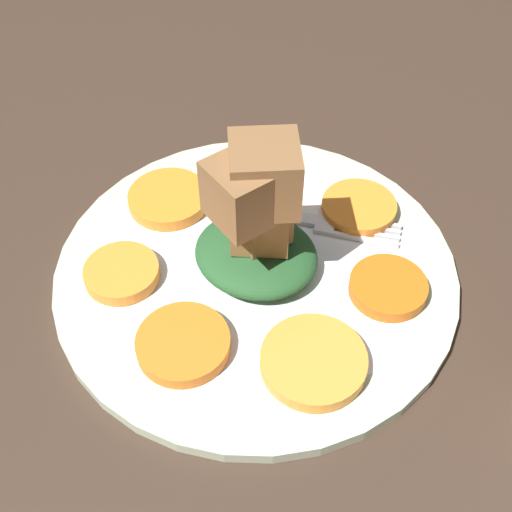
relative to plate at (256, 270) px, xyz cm
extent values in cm
cube|color=#38281E|center=(0.00, 0.00, -1.52)|extent=(120.00, 120.00, 2.00)
cylinder|color=beige|center=(0.00, 0.00, -0.02)|extent=(29.84, 29.84, 1.00)
cylinder|color=white|center=(0.00, 0.00, 0.03)|extent=(23.87, 23.87, 1.00)
cylinder|color=orange|center=(9.43, -2.25, 1.09)|extent=(6.49, 6.49, 1.02)
cylinder|color=orange|center=(7.85, 5.90, 1.09)|extent=(5.45, 5.45, 1.02)
cylinder|color=orange|center=(0.52, 8.77, 1.09)|extent=(6.30, 6.30, 1.02)
cylinder|color=orange|center=(-7.56, 5.68, 1.09)|extent=(6.98, 6.98, 1.02)
cylinder|color=orange|center=(-9.42, -2.47, 1.09)|extent=(5.56, 5.56, 1.02)
cylinder|color=orange|center=(-4.32, -8.90, 1.09)|extent=(5.94, 5.94, 1.02)
cylinder|color=orange|center=(4.29, -8.03, 1.09)|extent=(5.46, 5.46, 1.02)
ellipsoid|color=#235128|center=(0.00, 0.00, 1.80)|extent=(9.18, 8.26, 2.44)
cube|color=olive|center=(0.45, -0.65, 5.03)|extent=(5.39, 5.39, 4.02)
cube|color=olive|center=(-0.39, -0.75, 4.70)|extent=(4.58, 4.58, 3.35)
cube|color=brown|center=(-0.19, 1.55, 9.20)|extent=(5.42, 5.42, 4.12)
cube|color=brown|center=(-0.61, 0.41, 9.66)|extent=(6.14, 6.14, 4.43)
cube|color=silver|center=(4.23, -4.45, 0.78)|extent=(12.60, 4.46, 0.40)
cube|color=silver|center=(-2.67, -6.35, 0.78)|extent=(2.11, 2.64, 0.40)
cube|color=silver|center=(-5.57, -8.19, 0.78)|extent=(4.93, 1.64, 0.40)
cube|color=silver|center=(-5.75, -7.55, 0.78)|extent=(4.93, 1.64, 0.40)
cube|color=silver|center=(-5.93, -6.91, 0.78)|extent=(4.93, 1.64, 0.40)
cube|color=silver|center=(-6.11, -6.26, 0.78)|extent=(4.93, 1.64, 0.40)
camera|label=1|loc=(-15.54, 27.05, 36.61)|focal=45.00mm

